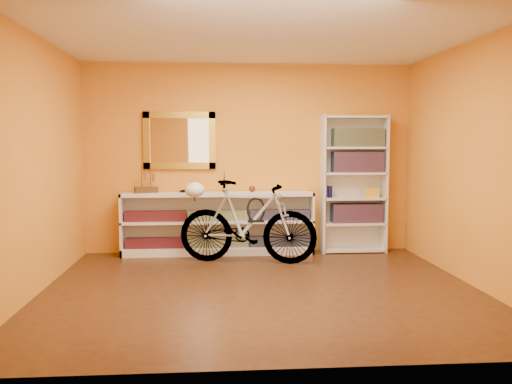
{
  "coord_description": "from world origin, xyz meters",
  "views": [
    {
      "loc": [
        -0.47,
        -5.45,
        1.5
      ],
      "look_at": [
        0.0,
        0.7,
        0.95
      ],
      "focal_mm": 37.68,
      "sensor_mm": 36.0,
      "label": 1
    }
  ],
  "objects": [
    {
      "name": "red_tin",
      "position": [
        1.24,
        1.87,
        1.54
      ],
      "size": [
        0.16,
        0.16,
        0.16
      ],
      "primitive_type": "cube",
      "rotation": [
        0.0,
        0.0,
        -0.34
      ],
      "color": "maroon",
      "rests_on": "bookcase"
    },
    {
      "name": "book_row_b",
      "position": [
        1.49,
        1.84,
        1.25
      ],
      "size": [
        0.7,
        0.22,
        0.28
      ],
      "primitive_type": "cube",
      "color": "maroon",
      "rests_on": "bookcase"
    },
    {
      "name": "bicycle",
      "position": [
        -0.06,
        1.24,
        0.52
      ],
      "size": [
        0.84,
        1.84,
        1.05
      ],
      "primitive_type": "imported",
      "rotation": [
        0.0,
        0.0,
        1.35
      ],
      "color": "silver",
      "rests_on": "floor"
    },
    {
      "name": "yellow_bag",
      "position": [
        1.69,
        1.8,
        0.83
      ],
      "size": [
        0.18,
        0.12,
        0.13
      ],
      "primitive_type": "cube",
      "rotation": [
        0.0,
        0.0,
        0.06
      ],
      "color": "yellow",
      "rests_on": "bookcase"
    },
    {
      "name": "right_wall",
      "position": [
        2.25,
        0.0,
        1.3
      ],
      "size": [
        0.01,
        4.0,
        2.6
      ],
      "primitive_type": "cube",
      "color": "orange",
      "rests_on": "ground"
    },
    {
      "name": "console_unit",
      "position": [
        -0.43,
        1.81,
        0.42
      ],
      "size": [
        2.6,
        0.35,
        0.85
      ],
      "primitive_type": null,
      "color": "silver",
      "rests_on": "floor"
    },
    {
      "name": "ceiling",
      "position": [
        0.0,
        0.0,
        2.6
      ],
      "size": [
        4.5,
        4.0,
        0.01
      ],
      "primitive_type": "cube",
      "color": "silver",
      "rests_on": "ground"
    },
    {
      "name": "decorative_orb",
      "position": [
        0.03,
        1.81,
        0.89
      ],
      "size": [
        0.09,
        0.09,
        0.09
      ],
      "primitive_type": "sphere",
      "color": "#552E1D",
      "rests_on": "console_unit"
    },
    {
      "name": "book_row_a",
      "position": [
        1.49,
        1.84,
        0.55
      ],
      "size": [
        0.7,
        0.22,
        0.26
      ],
      "primitive_type": "cube",
      "color": "maroon",
      "rests_on": "bookcase"
    },
    {
      "name": "left_wall",
      "position": [
        -2.25,
        0.0,
        1.3
      ],
      "size": [
        0.01,
        4.0,
        2.6
      ],
      "primitive_type": "cube",
      "color": "orange",
      "rests_on": "ground"
    },
    {
      "name": "bookcase",
      "position": [
        1.44,
        1.84,
        0.95
      ],
      "size": [
        0.9,
        0.3,
        1.9
      ],
      "primitive_type": null,
      "color": "silver",
      "rests_on": "floor"
    },
    {
      "name": "cd_row_upper",
      "position": [
        -0.43,
        1.79,
        0.54
      ],
      "size": [
        2.5,
        0.13,
        0.14
      ],
      "primitive_type": "cube",
      "color": "navy",
      "rests_on": "console_unit"
    },
    {
      "name": "travel_mug",
      "position": [
        1.11,
        1.82,
        0.85
      ],
      "size": [
        0.07,
        0.07,
        0.16
      ],
      "primitive_type": "cylinder",
      "color": "navy",
      "rests_on": "bookcase"
    },
    {
      "name": "back_wall",
      "position": [
        0.0,
        2.0,
        1.3
      ],
      "size": [
        4.5,
        0.01,
        2.6
      ],
      "primitive_type": "cube",
      "color": "orange",
      "rests_on": "ground"
    },
    {
      "name": "bronze_ornament",
      "position": [
        -0.35,
        1.81,
        1.01
      ],
      "size": [
        0.05,
        0.05,
        0.31
      ],
      "primitive_type": "cone",
      "color": "#552E1D",
      "rests_on": "console_unit"
    },
    {
      "name": "toy_car",
      "position": [
        -0.89,
        1.81,
        0.85
      ],
      "size": [
        0.0,
        0.0,
        0.0
      ],
      "primitive_type": "imported",
      "rotation": [
        0.0,
        0.0,
        1.5
      ],
      "color": "black",
      "rests_on": "console_unit"
    },
    {
      "name": "u_lock",
      "position": [
        0.04,
        1.22,
        0.68
      ],
      "size": [
        0.23,
        0.02,
        0.23
      ],
      "primitive_type": "torus",
      "rotation": [
        1.57,
        0.0,
        0.0
      ],
      "color": "black",
      "rests_on": "bicycle"
    },
    {
      "name": "floor",
      "position": [
        0.0,
        0.0,
        -0.01
      ],
      "size": [
        4.5,
        4.0,
        0.01
      ],
      "primitive_type": "cube",
      "color": "#331C0E",
      "rests_on": "ground"
    },
    {
      "name": "cd_row_lower",
      "position": [
        -0.43,
        1.79,
        0.17
      ],
      "size": [
        2.5,
        0.13,
        0.14
      ],
      "primitive_type": "cube",
      "color": "black",
      "rests_on": "console_unit"
    },
    {
      "name": "wall_socket",
      "position": [
        0.9,
        1.99,
        0.25
      ],
      "size": [
        0.09,
        0.02,
        0.09
      ],
      "primitive_type": "cube",
      "color": "silver",
      "rests_on": "back_wall"
    },
    {
      "name": "helmet",
      "position": [
        -0.73,
        1.39,
        0.92
      ],
      "size": [
        0.25,
        0.24,
        0.19
      ],
      "primitive_type": "ellipsoid",
      "color": "white",
      "rests_on": "bicycle"
    },
    {
      "name": "book_row_c",
      "position": [
        1.49,
        1.84,
        1.59
      ],
      "size": [
        0.7,
        0.22,
        0.25
      ],
      "primitive_type": "cube",
      "color": "#184956",
      "rests_on": "bookcase"
    },
    {
      "name": "gilt_mirror",
      "position": [
        -0.95,
        1.97,
        1.55
      ],
      "size": [
        0.98,
        0.06,
        0.78
      ],
      "primitive_type": "cube",
      "color": "olive",
      "rests_on": "back_wall"
    },
    {
      "name": "model_ship",
      "position": [
        -1.39,
        1.81,
        1.03
      ],
      "size": [
        0.33,
        0.21,
        0.37
      ],
      "primitive_type": null,
      "rotation": [
        0.0,
        0.0,
        0.34
      ],
      "color": "#3D2511",
      "rests_on": "console_unit"
    }
  ]
}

